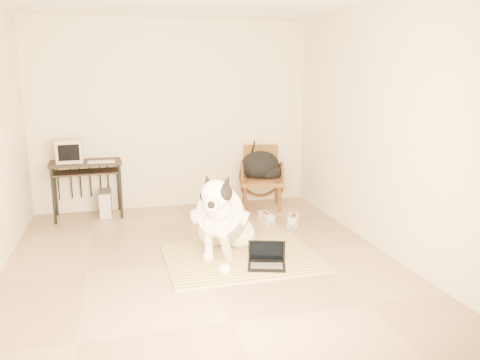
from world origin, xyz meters
name	(u,v)px	position (x,y,z in m)	size (l,w,h in m)	color
floor	(203,261)	(0.00, 0.00, 0.00)	(4.50, 4.50, 0.00)	#997A5E
wall_back	(173,116)	(0.00, 2.25, 1.35)	(4.50, 4.50, 0.00)	beige
wall_front	(272,182)	(0.00, -2.25, 1.35)	(4.50, 4.50, 0.00)	beige
wall_right	(379,128)	(2.00, 0.00, 1.35)	(4.50, 4.50, 0.00)	beige
rug	(242,257)	(0.42, -0.05, 0.01)	(1.63, 1.26, 0.02)	#B27824
dog	(223,220)	(0.26, 0.16, 0.39)	(0.75, 1.33, 0.98)	white
laptop	(267,260)	(0.60, -0.35, 0.08)	(0.44, 0.37, 0.26)	black
computer_desk	(86,170)	(-1.24, 1.95, 0.67)	(0.96, 0.57, 0.78)	black
crt_monitor	(70,151)	(-1.44, 1.98, 0.93)	(0.35, 0.34, 0.30)	tan
desk_keyboard	(101,162)	(-1.03, 1.83, 0.79)	(0.35, 0.13, 0.02)	tan
pc_tower	(106,204)	(-1.01, 1.94, 0.18)	(0.17, 0.39, 0.36)	#4E4D50
rattan_chair	(261,177)	(1.22, 1.84, 0.45)	(0.71, 0.70, 0.90)	brown
backpack	(262,167)	(1.22, 1.83, 0.61)	(0.59, 0.48, 0.43)	black
sneaker_left	(266,218)	(1.08, 1.14, 0.05)	(0.16, 0.33, 0.11)	silver
sneaker_right	(293,220)	(1.38, 0.93, 0.05)	(0.27, 0.36, 0.12)	silver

